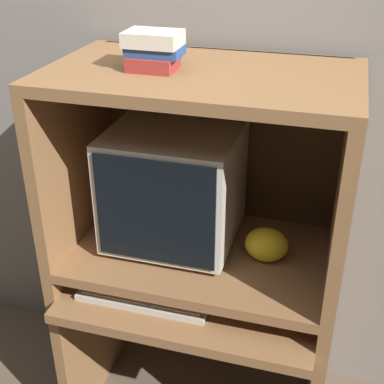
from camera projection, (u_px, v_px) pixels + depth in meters
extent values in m
cube|color=gray|center=(227.00, 76.00, 1.91)|extent=(6.00, 0.06, 2.60)
cube|color=brown|center=(94.00, 321.00, 2.19)|extent=(0.04, 0.57, 0.67)
cube|color=brown|center=(317.00, 367.00, 1.97)|extent=(0.04, 0.57, 0.67)
cube|color=brown|center=(188.00, 306.00, 1.79)|extent=(0.86, 0.38, 0.04)
cube|color=brown|center=(85.00, 242.00, 2.00)|extent=(0.04, 0.57, 0.11)
cube|color=brown|center=(330.00, 283.00, 1.78)|extent=(0.04, 0.57, 0.11)
cube|color=brown|center=(201.00, 253.00, 1.88)|extent=(0.86, 0.57, 0.04)
cube|color=brown|center=(75.00, 151.00, 1.83)|extent=(0.04, 0.57, 0.63)
cube|color=brown|center=(345.00, 185.00, 1.61)|extent=(0.04, 0.57, 0.63)
cube|color=brown|center=(202.00, 76.00, 1.58)|extent=(0.86, 0.57, 0.04)
cube|color=#48321E|center=(221.00, 136.00, 1.95)|extent=(0.86, 0.01, 0.63)
cylinder|color=beige|center=(176.00, 235.00, 1.93)|extent=(0.23, 0.23, 0.02)
cube|color=beige|center=(175.00, 184.00, 1.83)|extent=(0.43, 0.40, 0.39)
cube|color=black|center=(155.00, 213.00, 1.66)|extent=(0.39, 0.01, 0.36)
cube|color=beige|center=(146.00, 295.00, 1.80)|extent=(0.45, 0.16, 0.02)
cube|color=silver|center=(145.00, 292.00, 1.79)|extent=(0.41, 0.12, 0.01)
ellipsoid|color=#B7B7B7|center=(225.00, 310.00, 1.72)|extent=(0.07, 0.05, 0.03)
ellipsoid|color=gold|center=(266.00, 245.00, 1.78)|extent=(0.14, 0.11, 0.12)
cube|color=maroon|center=(153.00, 63.00, 1.56)|extent=(0.14, 0.11, 0.04)
cube|color=navy|center=(155.00, 51.00, 1.55)|extent=(0.16, 0.10, 0.03)
cube|color=beige|center=(153.00, 39.00, 1.54)|extent=(0.16, 0.12, 0.04)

